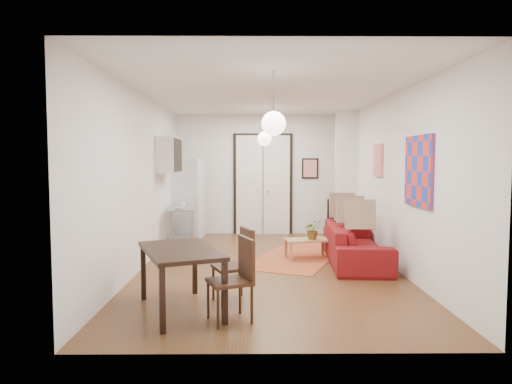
{
  "coord_description": "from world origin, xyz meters",
  "views": [
    {
      "loc": [
        -0.27,
        -7.63,
        1.8
      ],
      "look_at": [
        -0.2,
        0.25,
        1.25
      ],
      "focal_mm": 32.0,
      "sensor_mm": 36.0,
      "label": 1
    }
  ],
  "objects_px": {
    "dining_table": "(180,256)",
    "fridge": "(188,199)",
    "coffee_table": "(307,242)",
    "black_side_chair": "(337,214)",
    "dining_chair_near": "(232,258)",
    "kitchen_counter": "(181,222)",
    "dining_chair_far": "(230,272)",
    "sofa": "(355,244)"
  },
  "relations": [
    {
      "from": "fridge",
      "to": "dining_chair_far",
      "type": "relative_size",
      "value": 1.96
    },
    {
      "from": "dining_chair_near",
      "to": "dining_table",
      "type": "bearing_deg",
      "value": -75.63
    },
    {
      "from": "dining_chair_near",
      "to": "dining_chair_far",
      "type": "distance_m",
      "value": 0.7
    },
    {
      "from": "coffee_table",
      "to": "black_side_chair",
      "type": "relative_size",
      "value": 0.97
    },
    {
      "from": "coffee_table",
      "to": "black_side_chair",
      "type": "distance_m",
      "value": 2.65
    },
    {
      "from": "dining_table",
      "to": "dining_chair_far",
      "type": "distance_m",
      "value": 0.67
    },
    {
      "from": "kitchen_counter",
      "to": "sofa",
      "type": "bearing_deg",
      "value": -34.68
    },
    {
      "from": "dining_chair_near",
      "to": "black_side_chair",
      "type": "bearing_deg",
      "value": 133.19
    },
    {
      "from": "dining_chair_near",
      "to": "fridge",
      "type": "bearing_deg",
      "value": 172.49
    },
    {
      "from": "coffee_table",
      "to": "dining_table",
      "type": "relative_size",
      "value": 0.56
    },
    {
      "from": "dining_table",
      "to": "dining_chair_far",
      "type": "height_order",
      "value": "dining_chair_far"
    },
    {
      "from": "sofa",
      "to": "coffee_table",
      "type": "relative_size",
      "value": 2.66
    },
    {
      "from": "coffee_table",
      "to": "dining_table",
      "type": "xyz_separation_m",
      "value": [
        -1.87,
        -2.92,
        0.36
      ]
    },
    {
      "from": "coffee_table",
      "to": "dining_table",
      "type": "height_order",
      "value": "dining_table"
    },
    {
      "from": "fridge",
      "to": "black_side_chair",
      "type": "distance_m",
      "value": 3.53
    },
    {
      "from": "dining_table",
      "to": "black_side_chair",
      "type": "distance_m",
      "value": 6.09
    },
    {
      "from": "dining_chair_far",
      "to": "black_side_chair",
      "type": "height_order",
      "value": "dining_chair_far"
    },
    {
      "from": "dining_table",
      "to": "dining_chair_near",
      "type": "relative_size",
      "value": 1.66
    },
    {
      "from": "sofa",
      "to": "dining_table",
      "type": "bearing_deg",
      "value": 137.14
    },
    {
      "from": "kitchen_counter",
      "to": "fridge",
      "type": "relative_size",
      "value": 0.61
    },
    {
      "from": "coffee_table",
      "to": "kitchen_counter",
      "type": "relative_size",
      "value": 0.78
    },
    {
      "from": "kitchen_counter",
      "to": "dining_chair_near",
      "type": "bearing_deg",
      "value": -79.64
    },
    {
      "from": "fridge",
      "to": "black_side_chair",
      "type": "height_order",
      "value": "fridge"
    },
    {
      "from": "kitchen_counter",
      "to": "dining_chair_far",
      "type": "height_order",
      "value": "dining_chair_far"
    },
    {
      "from": "fridge",
      "to": "dining_chair_near",
      "type": "xyz_separation_m",
      "value": [
        1.23,
        -4.74,
        -0.37
      ]
    },
    {
      "from": "coffee_table",
      "to": "fridge",
      "type": "distance_m",
      "value": 3.43
    },
    {
      "from": "coffee_table",
      "to": "black_side_chair",
      "type": "xyz_separation_m",
      "value": [
        1.0,
        2.45,
        0.22
      ]
    },
    {
      "from": "kitchen_counter",
      "to": "black_side_chair",
      "type": "bearing_deg",
      "value": 11.09
    },
    {
      "from": "fridge",
      "to": "dining_table",
      "type": "distance_m",
      "value": 5.23
    },
    {
      "from": "dining_table",
      "to": "fridge",
      "type": "bearing_deg",
      "value": 96.95
    },
    {
      "from": "black_side_chair",
      "to": "dining_chair_near",
      "type": "bearing_deg",
      "value": 87.82
    },
    {
      "from": "fridge",
      "to": "sofa",
      "type": "bearing_deg",
      "value": -31.19
    },
    {
      "from": "coffee_table",
      "to": "kitchen_counter",
      "type": "bearing_deg",
      "value": 153.66
    },
    {
      "from": "dining_chair_near",
      "to": "kitchen_counter",
      "type": "bearing_deg",
      "value": 176.28
    },
    {
      "from": "kitchen_counter",
      "to": "fridge",
      "type": "bearing_deg",
      "value": 82.0
    },
    {
      "from": "coffee_table",
      "to": "dining_table",
      "type": "bearing_deg",
      "value": -122.6
    },
    {
      "from": "kitchen_counter",
      "to": "dining_chair_far",
      "type": "bearing_deg",
      "value": -82.4
    },
    {
      "from": "fridge",
      "to": "black_side_chair",
      "type": "xyz_separation_m",
      "value": [
        3.5,
        0.18,
        -0.39
      ]
    },
    {
      "from": "fridge",
      "to": "coffee_table",
      "type": "bearing_deg",
      "value": -34.21
    },
    {
      "from": "coffee_table",
      "to": "sofa",
      "type": "bearing_deg",
      "value": -27.71
    },
    {
      "from": "dining_chair_near",
      "to": "sofa",
      "type": "bearing_deg",
      "value": 112.95
    },
    {
      "from": "kitchen_counter",
      "to": "fridge",
      "type": "xyz_separation_m",
      "value": [
        0.0,
        1.03,
        0.41
      ]
    }
  ]
}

